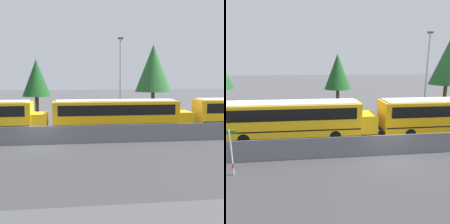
{
  "view_description": "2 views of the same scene",
  "coord_description": "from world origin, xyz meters",
  "views": [
    {
      "loc": [
        2.4,
        -24.31,
        5.3
      ],
      "look_at": [
        6.22,
        4.8,
        1.94
      ],
      "focal_mm": 50.0,
      "sensor_mm": 36.0,
      "label": 1
    },
    {
      "loc": [
        -5.09,
        -13.57,
        6.28
      ],
      "look_at": [
        -3.01,
        3.91,
        2.26
      ],
      "focal_mm": 35.0,
      "sensor_mm": 36.0,
      "label": 2
    }
  ],
  "objects": [
    {
      "name": "school_bus_2",
      "position": [
        6.76,
        4.07,
        1.85
      ],
      "size": [
        12.94,
        2.61,
        3.14
      ],
      "color": "#EDA80F",
      "rests_on": "ground_plane"
    },
    {
      "name": "road_strip",
      "position": [
        0.0,
        -6.0,
        0.0
      ],
      "size": [
        99.93,
        12.0,
        0.01
      ],
      "color": "#333335",
      "rests_on": "ground_plane"
    },
    {
      "name": "tree_1",
      "position": [
        12.47,
        13.41,
        6.29
      ],
      "size": [
        4.45,
        4.45,
        9.2
      ],
      "color": "#51381E",
      "rests_on": "ground_plane"
    },
    {
      "name": "fence",
      "position": [
        0.0,
        -0.0,
        0.75
      ],
      "size": [
        66.0,
        0.07,
        1.47
      ],
      "color": "#9EA0A5",
      "rests_on": "ground_plane"
    },
    {
      "name": "tree_2",
      "position": [
        -1.78,
        14.65,
        5.09
      ],
      "size": [
        3.45,
        3.45,
        7.37
      ],
      "color": "#51381E",
      "rests_on": "ground_plane"
    },
    {
      "name": "light_pole",
      "position": [
        7.84,
        10.06,
        5.17
      ],
      "size": [
        0.6,
        0.24,
        9.55
      ],
      "color": "gray",
      "rests_on": "ground_plane"
    },
    {
      "name": "ground_plane",
      "position": [
        0.0,
        0.0,
        0.0
      ],
      "size": [
        200.0,
        200.0,
        0.0
      ],
      "primitive_type": "plane",
      "color": "#424244"
    }
  ]
}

